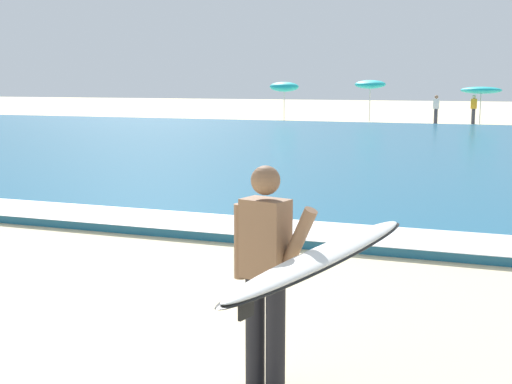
% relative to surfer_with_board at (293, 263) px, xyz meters
% --- Properties ---
extents(sea, '(120.00, 28.00, 0.14)m').
position_rel_surfer_with_board_xyz_m(sea, '(-2.83, 18.44, -0.96)').
color(sea, '#1E6084').
rests_on(sea, ground).
extents(surf_foam, '(120.00, 1.34, 0.01)m').
position_rel_surfer_with_board_xyz_m(surf_foam, '(-2.83, 5.04, -0.89)').
color(surf_foam, white).
rests_on(surf_foam, sea).
extents(surfer_with_board, '(1.23, 2.50, 1.73)m').
position_rel_surfer_with_board_xyz_m(surfer_with_board, '(0.00, 0.00, 0.00)').
color(surfer_with_board, black).
rests_on(surfer_with_board, ground).
extents(beach_umbrella_0, '(1.73, 1.74, 2.29)m').
position_rel_surfer_with_board_xyz_m(beach_umbrella_0, '(-11.43, 34.96, 0.95)').
color(beach_umbrella_0, beige).
rests_on(beach_umbrella_0, ground).
extents(beach_umbrella_1, '(1.78, 1.80, 2.41)m').
position_rel_surfer_with_board_xyz_m(beach_umbrella_1, '(-6.45, 35.80, 1.10)').
color(beach_umbrella_1, beige).
rests_on(beach_umbrella_1, ground).
extents(beach_umbrella_2, '(2.17, 2.18, 2.07)m').
position_rel_surfer_with_board_xyz_m(beach_umbrella_2, '(-0.25, 35.06, 0.80)').
color(beach_umbrella_2, beige).
rests_on(beach_umbrella_2, ground).
extents(beachgoer_near_row_left, '(0.32, 0.20, 1.58)m').
position_rel_surfer_with_board_xyz_m(beachgoer_near_row_left, '(-2.49, 34.10, -0.19)').
color(beachgoer_near_row_left, '#383842').
rests_on(beachgoer_near_row_left, ground).
extents(beachgoer_near_row_right, '(0.32, 0.20, 1.58)m').
position_rel_surfer_with_board_xyz_m(beachgoer_near_row_right, '(-0.59, 35.08, -0.19)').
color(beachgoer_near_row_right, '#383842').
rests_on(beachgoer_near_row_right, ground).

